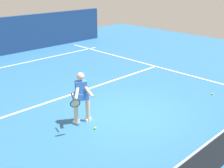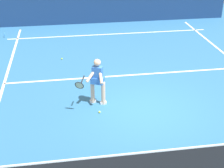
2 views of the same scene
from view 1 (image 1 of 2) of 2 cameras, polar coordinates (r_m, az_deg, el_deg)
The scene contains 7 objects.
ground_plane at distance 9.10m, azimuth 3.73°, elevation -5.98°, with size 26.28×26.28×0.00m, color teal.
baseline_marking at distance 14.93m, azimuth -18.43°, elevation 3.79°, with size 10.30×0.10×0.01m, color white.
service_line_marking at distance 10.84m, azimuth -6.45°, elevation -1.51°, with size 9.30×0.10×0.01m, color white.
sideline_left_marking at distance 12.68m, azimuth 18.04°, elevation 0.91°, with size 0.10×18.22×0.01m, color white.
tennis_player at distance 8.28m, azimuth -6.18°, elevation -2.39°, with size 1.02×0.84×1.55m.
tennis_ball_mid at distance 11.11m, azimuth 19.40°, elevation -1.89°, with size 0.07×0.07×0.07m, color #D1E533.
tennis_ball_far at distance 8.22m, azimuth -3.42°, elevation -8.82°, with size 0.07×0.07×0.07m, color #D1E533.
Camera 1 is at (6.07, 5.41, 4.08)m, focal length 45.68 mm.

